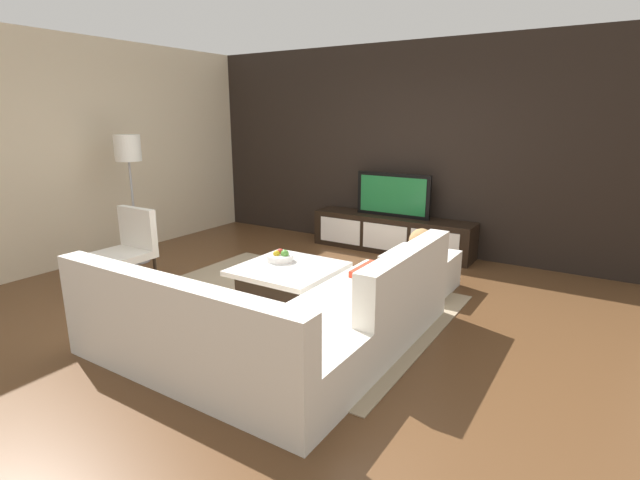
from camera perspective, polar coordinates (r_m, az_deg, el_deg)
ground_plane at (r=4.82m, az=-3.46°, el=-7.98°), size 14.00×14.00×0.00m
feature_wall_back at (r=6.83m, az=9.95°, el=10.66°), size 6.40×0.12×2.80m
side_wall_left at (r=6.96m, az=-24.82°, el=9.62°), size 0.12×5.20×2.80m
area_rug at (r=4.87m, az=-4.43°, el=-7.67°), size 3.10×2.45×0.01m
media_console at (r=6.73m, az=8.52°, el=0.74°), size 2.27×0.47×0.50m
television at (r=6.62m, az=8.70°, el=5.33°), size 1.06×0.06×0.59m
sectional_couch at (r=3.81m, az=-4.81°, el=-9.81°), size 2.27×2.39×0.81m
coffee_table at (r=4.88m, az=-3.77°, el=-5.16°), size 0.95×0.96×0.38m
accent_chair_near at (r=5.64m, az=-21.73°, el=-0.36°), size 0.55×0.50×0.87m
floor_lamp at (r=6.44m, az=-21.89°, el=9.25°), size 0.32×0.32×1.62m
ottoman at (r=5.35m, az=11.84°, el=-3.63°), size 0.70×0.70×0.40m
fruit_bowl at (r=4.98m, az=-4.77°, el=-2.03°), size 0.28×0.28×0.13m
decorative_ball at (r=5.26m, az=12.03°, el=-0.13°), size 0.28×0.28×0.28m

